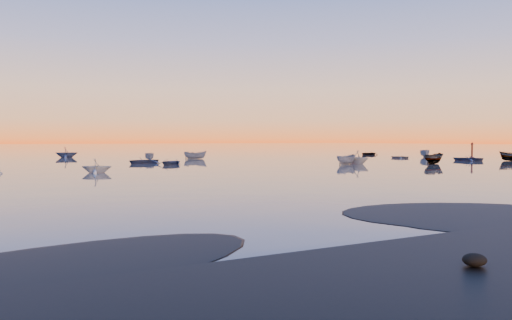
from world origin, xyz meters
TOP-DOWN VIEW (x-y plane):
  - ground at (0.00, 100.00)m, footprint 600.00×600.00m
  - moored_fleet at (0.00, 53.00)m, footprint 124.00×58.00m
  - boat_near_center at (16.45, 37.28)m, footprint 2.68×4.08m
  - boat_near_right at (18.44, 37.60)m, footprint 4.31×2.79m
  - channel_marker at (50.07, 44.32)m, footprint 0.84×0.84m

SIDE VIEW (x-z plane):
  - ground at x=0.00m, z-range 0.00..0.00m
  - moored_fleet at x=0.00m, z-range -0.60..0.60m
  - boat_near_center at x=16.45m, z-range -0.65..0.65m
  - boat_near_right at x=18.44m, z-range -0.69..0.69m
  - channel_marker at x=50.07m, z-range -0.31..2.67m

